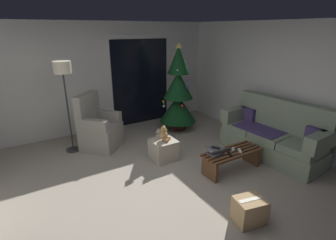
{
  "coord_description": "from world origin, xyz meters",
  "views": [
    {
      "loc": [
        -1.77,
        -2.86,
        2.35
      ],
      "look_at": [
        0.4,
        0.7,
        0.85
      ],
      "focal_mm": 27.46,
      "sensor_mm": 36.0,
      "label": 1
    }
  ],
  "objects_px": {
    "christmas_tree": "(178,93)",
    "floor_lamp": "(63,76)",
    "ottoman": "(164,150)",
    "teddy_bear_cream_by_tree": "(158,136)",
    "cell_phone": "(215,148)",
    "book_stack": "(215,151)",
    "remote_black": "(230,154)",
    "remote_silver": "(233,149)",
    "remote_white": "(240,151)",
    "couch": "(273,136)",
    "cardboard_box_taped_mid_floor": "(250,210)",
    "coffee_table": "(232,157)",
    "teddy_bear_honey": "(164,134)",
    "remote_graphite": "(226,149)",
    "armchair": "(99,129)"
  },
  "relations": [
    {
      "from": "book_stack",
      "to": "floor_lamp",
      "type": "bearing_deg",
      "value": 130.47
    },
    {
      "from": "cell_phone",
      "to": "teddy_bear_cream_by_tree",
      "type": "xyz_separation_m",
      "value": [
        -0.16,
        1.65,
        -0.36
      ]
    },
    {
      "from": "remote_black",
      "to": "teddy_bear_honey",
      "type": "relative_size",
      "value": 0.55
    },
    {
      "from": "cell_phone",
      "to": "teddy_bear_honey",
      "type": "relative_size",
      "value": 0.5
    },
    {
      "from": "cell_phone",
      "to": "christmas_tree",
      "type": "bearing_deg",
      "value": 43.55
    },
    {
      "from": "armchair",
      "to": "floor_lamp",
      "type": "bearing_deg",
      "value": 164.71
    },
    {
      "from": "teddy_bear_honey",
      "to": "teddy_bear_cream_by_tree",
      "type": "height_order",
      "value": "teddy_bear_honey"
    },
    {
      "from": "remote_graphite",
      "to": "teddy_bear_honey",
      "type": "distance_m",
      "value": 1.14
    },
    {
      "from": "floor_lamp",
      "to": "cardboard_box_taped_mid_floor",
      "type": "xyz_separation_m",
      "value": [
        1.47,
        -3.28,
        -1.34
      ]
    },
    {
      "from": "remote_silver",
      "to": "cardboard_box_taped_mid_floor",
      "type": "xyz_separation_m",
      "value": [
        -0.75,
        -1.07,
        -0.21
      ]
    },
    {
      "from": "armchair",
      "to": "floor_lamp",
      "type": "xyz_separation_m",
      "value": [
        -0.51,
        0.14,
        1.1
      ]
    },
    {
      "from": "remote_black",
      "to": "remote_graphite",
      "type": "bearing_deg",
      "value": 95.03
    },
    {
      "from": "coffee_table",
      "to": "armchair",
      "type": "distance_m",
      "value": 2.69
    },
    {
      "from": "remote_white",
      "to": "book_stack",
      "type": "height_order",
      "value": "book_stack"
    },
    {
      "from": "couch",
      "to": "christmas_tree",
      "type": "height_order",
      "value": "christmas_tree"
    },
    {
      "from": "book_stack",
      "to": "armchair",
      "type": "height_order",
      "value": "armchair"
    },
    {
      "from": "remote_black",
      "to": "remote_silver",
      "type": "relative_size",
      "value": 1.0
    },
    {
      "from": "remote_graphite",
      "to": "floor_lamp",
      "type": "relative_size",
      "value": 0.09
    },
    {
      "from": "remote_black",
      "to": "floor_lamp",
      "type": "height_order",
      "value": "floor_lamp"
    },
    {
      "from": "remote_graphite",
      "to": "christmas_tree",
      "type": "height_order",
      "value": "christmas_tree"
    },
    {
      "from": "coffee_table",
      "to": "cardboard_box_taped_mid_floor",
      "type": "height_order",
      "value": "coffee_table"
    },
    {
      "from": "book_stack",
      "to": "ottoman",
      "type": "height_order",
      "value": "book_stack"
    },
    {
      "from": "christmas_tree",
      "to": "floor_lamp",
      "type": "bearing_deg",
      "value": 176.88
    },
    {
      "from": "cell_phone",
      "to": "ottoman",
      "type": "height_order",
      "value": "cell_phone"
    },
    {
      "from": "ottoman",
      "to": "cardboard_box_taped_mid_floor",
      "type": "relative_size",
      "value": 1.02
    },
    {
      "from": "couch",
      "to": "floor_lamp",
      "type": "relative_size",
      "value": 1.11
    },
    {
      "from": "couch",
      "to": "teddy_bear_cream_by_tree",
      "type": "relative_size",
      "value": 6.97
    },
    {
      "from": "remote_black",
      "to": "book_stack",
      "type": "height_order",
      "value": "book_stack"
    },
    {
      "from": "ottoman",
      "to": "teddy_bear_cream_by_tree",
      "type": "bearing_deg",
      "value": 67.44
    },
    {
      "from": "remote_white",
      "to": "teddy_bear_honey",
      "type": "height_order",
      "value": "teddy_bear_honey"
    },
    {
      "from": "floor_lamp",
      "to": "coffee_table",
      "type": "bearing_deg",
      "value": -45.79
    },
    {
      "from": "coffee_table",
      "to": "remote_white",
      "type": "distance_m",
      "value": 0.18
    },
    {
      "from": "remote_black",
      "to": "remote_graphite",
      "type": "xyz_separation_m",
      "value": [
        0.06,
        0.16,
        0.0
      ]
    },
    {
      "from": "couch",
      "to": "remote_silver",
      "type": "height_order",
      "value": "couch"
    },
    {
      "from": "remote_white",
      "to": "book_stack",
      "type": "relative_size",
      "value": 0.56
    },
    {
      "from": "couch",
      "to": "remote_silver",
      "type": "distance_m",
      "value": 1.06
    },
    {
      "from": "remote_white",
      "to": "cell_phone",
      "type": "relative_size",
      "value": 1.08
    },
    {
      "from": "coffee_table",
      "to": "remote_silver",
      "type": "distance_m",
      "value": 0.14
    },
    {
      "from": "christmas_tree",
      "to": "floor_lamp",
      "type": "height_order",
      "value": "christmas_tree"
    },
    {
      "from": "cell_phone",
      "to": "teddy_bear_cream_by_tree",
      "type": "relative_size",
      "value": 0.5
    },
    {
      "from": "couch",
      "to": "remote_white",
      "type": "bearing_deg",
      "value": -174.16
    },
    {
      "from": "floor_lamp",
      "to": "teddy_bear_cream_by_tree",
      "type": "distance_m",
      "value": 2.25
    },
    {
      "from": "christmas_tree",
      "to": "teddy_bear_honey",
      "type": "distance_m",
      "value": 1.62
    },
    {
      "from": "floor_lamp",
      "to": "remote_white",
      "type": "bearing_deg",
      "value": -45.53
    },
    {
      "from": "remote_silver",
      "to": "ottoman",
      "type": "relative_size",
      "value": 0.35
    },
    {
      "from": "remote_black",
      "to": "remote_white",
      "type": "distance_m",
      "value": 0.23
    },
    {
      "from": "christmas_tree",
      "to": "teddy_bear_honey",
      "type": "bearing_deg",
      "value": -132.83
    },
    {
      "from": "remote_black",
      "to": "cardboard_box_taped_mid_floor",
      "type": "height_order",
      "value": "remote_black"
    },
    {
      "from": "cardboard_box_taped_mid_floor",
      "to": "christmas_tree",
      "type": "bearing_deg",
      "value": 72.59
    },
    {
      "from": "cardboard_box_taped_mid_floor",
      "to": "remote_graphite",
      "type": "bearing_deg",
      "value": 60.26
    }
  ]
}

